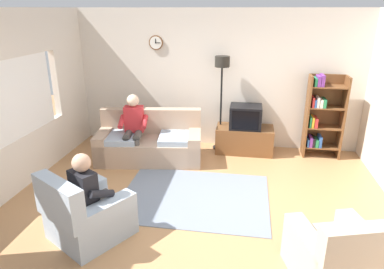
{
  "coord_description": "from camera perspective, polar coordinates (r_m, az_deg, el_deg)",
  "views": [
    {
      "loc": [
        0.62,
        -4.17,
        2.69
      ],
      "look_at": [
        -0.2,
        0.79,
        0.84
      ],
      "focal_mm": 32.25,
      "sensor_mm": 36.0,
      "label": 1
    }
  ],
  "objects": [
    {
      "name": "back_wall_assembly",
      "position": [
        6.98,
        4.16,
        9.1
      ],
      "size": [
        6.2,
        0.17,
        2.7
      ],
      "color": "silver",
      "rests_on": "ground_plane"
    },
    {
      "name": "area_rug",
      "position": [
        5.3,
        0.45,
        -10.24
      ],
      "size": [
        2.2,
        1.7,
        0.01
      ],
      "primitive_type": "cube",
      "color": "slate",
      "rests_on": "ground_plane"
    },
    {
      "name": "tv_stand",
      "position": [
        6.86,
        8.65,
        -0.81
      ],
      "size": [
        1.1,
        0.56,
        0.51
      ],
      "color": "brown",
      "rests_on": "ground_plane"
    },
    {
      "name": "bookshelf",
      "position": [
        6.9,
        20.62,
        2.97
      ],
      "size": [
        0.68,
        0.36,
        1.57
      ],
      "color": "brown",
      "rests_on": "ground_plane"
    },
    {
      "name": "person_in_left_armchair",
      "position": [
        4.41,
        -16.34,
        -8.94
      ],
      "size": [
        0.61,
        0.64,
        1.12
      ],
      "color": "black",
      "rests_on": "ground_plane"
    },
    {
      "name": "ground_plane",
      "position": [
        5.0,
        0.8,
        -12.35
      ],
      "size": [
        12.0,
        12.0,
        0.0
      ],
      "primitive_type": "plane",
      "color": "#B27F51"
    },
    {
      "name": "armchair_near_window",
      "position": [
        4.52,
        -16.9,
        -12.81
      ],
      "size": [
        1.14,
        1.17,
        0.9
      ],
      "color": "#9EADBC",
      "rests_on": "ground_plane"
    },
    {
      "name": "armchair_near_bookshelf",
      "position": [
        4.01,
        22.85,
        -18.38
      ],
      "size": [
        1.02,
        1.07,
        0.9
      ],
      "color": "#BCAD99",
      "rests_on": "ground_plane"
    },
    {
      "name": "floor_lamp",
      "position": [
        6.65,
        4.95,
        9.4
      ],
      "size": [
        0.28,
        0.28,
        1.85
      ],
      "color": "black",
      "rests_on": "ground_plane"
    },
    {
      "name": "tv",
      "position": [
        6.69,
        8.85,
        2.92
      ],
      "size": [
        0.6,
        0.49,
        0.44
      ],
      "color": "black",
      "rests_on": "tv_stand"
    },
    {
      "name": "person_on_couch",
      "position": [
        6.32,
        -9.69,
        1.56
      ],
      "size": [
        0.55,
        0.57,
        1.24
      ],
      "color": "red",
      "rests_on": "ground_plane"
    },
    {
      "name": "couch",
      "position": [
        6.48,
        -7.01,
        -1.48
      ],
      "size": [
        2.0,
        1.13,
        0.9
      ],
      "color": "tan",
      "rests_on": "ground_plane"
    }
  ]
}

